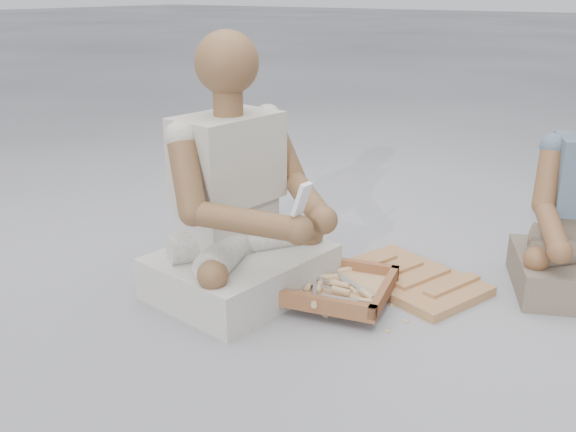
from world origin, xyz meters
The scene contains 32 objects.
ground centered at (0.00, 0.00, 0.00)m, with size 60.00×60.00×0.00m, color #A1A1A6.
carved_panel centered at (0.30, 0.50, 0.02)m, with size 0.54×0.36×0.04m, color #98663A.
tool_tray centered at (0.10, 0.20, 0.06)m, with size 0.54×0.47×0.06m.
chisel_0 centered at (0.08, 0.33, 0.06)m, with size 0.13×0.20×0.02m.
chisel_1 centered at (0.05, 0.16, 0.07)m, with size 0.09×0.21×0.02m.
chisel_2 centered at (0.13, 0.21, 0.07)m, with size 0.22×0.05×0.02m.
chisel_3 centered at (0.16, 0.16, 0.08)m, with size 0.22×0.04×0.02m.
chisel_4 centered at (0.18, 0.23, 0.06)m, with size 0.19×0.14×0.02m.
chisel_5 centered at (0.26, 0.19, 0.08)m, with size 0.20×0.12×0.02m.
chisel_6 centered at (0.09, 0.17, 0.07)m, with size 0.11×0.21×0.02m.
chisel_7 centered at (0.06, 0.24, 0.06)m, with size 0.16×0.18×0.02m.
chisel_8 centered at (0.13, 0.06, 0.07)m, with size 0.13×0.20×0.02m.
chisel_9 centered at (0.28, 0.14, 0.07)m, with size 0.21×0.09×0.02m.
chisel_10 centered at (0.04, 0.36, 0.08)m, with size 0.10×0.21×0.02m.
wood_chip_0 centered at (0.27, 0.27, 0.00)m, with size 0.02×0.01×0.00m, color tan.
wood_chip_1 centered at (0.12, 0.35, 0.00)m, with size 0.02×0.01×0.00m, color tan.
wood_chip_2 centered at (-0.10, 0.26, 0.00)m, with size 0.02×0.01×0.00m, color tan.
wood_chip_3 centered at (-0.12, 0.19, 0.00)m, with size 0.02×0.01×0.00m, color tan.
wood_chip_4 centered at (-0.16, 0.38, 0.00)m, with size 0.02×0.01×0.00m, color tan.
wood_chip_5 centered at (-0.15, 0.47, 0.00)m, with size 0.02×0.01×0.00m, color tan.
wood_chip_6 centered at (0.00, 0.52, 0.00)m, with size 0.02×0.01×0.00m, color tan.
wood_chip_7 centered at (0.11, 0.43, 0.00)m, with size 0.02×0.01×0.00m, color tan.
wood_chip_8 centered at (0.42, 0.21, 0.00)m, with size 0.02×0.01×0.00m, color tan.
wood_chip_9 centered at (0.04, 0.35, 0.00)m, with size 0.02×0.01×0.00m, color tan.
wood_chip_10 centered at (0.32, 0.29, 0.00)m, with size 0.02×0.01×0.00m, color tan.
wood_chip_11 centered at (0.02, 0.40, 0.00)m, with size 0.02×0.01×0.00m, color tan.
wood_chip_12 centered at (-0.23, 0.18, 0.00)m, with size 0.02×0.01×0.00m, color tan.
wood_chip_13 centered at (0.16, 0.09, 0.00)m, with size 0.02×0.01×0.00m, color tan.
wood_chip_14 centered at (0.39, 0.11, 0.00)m, with size 0.02×0.01×0.00m, color tan.
wood_chip_15 centered at (-0.02, 0.33, 0.00)m, with size 0.02×0.01×0.00m, color tan.
craftsman centered at (-0.22, 0.08, 0.33)m, with size 0.68×0.67×0.97m.
mobile_phone centered at (0.13, -0.02, 0.46)m, with size 0.06×0.05×0.11m.
Camera 1 is at (1.21, -1.65, 1.10)m, focal length 40.00 mm.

